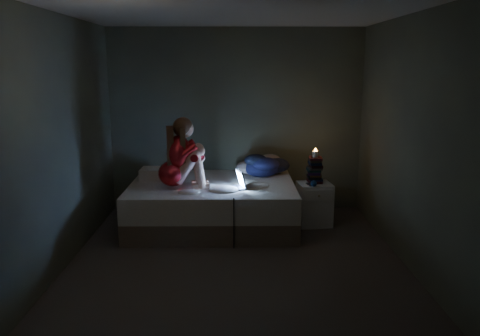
{
  "coord_description": "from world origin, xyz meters",
  "views": [
    {
      "loc": [
        -0.01,
        -4.92,
        2.09
      ],
      "look_at": [
        0.05,
        1.0,
        0.8
      ],
      "focal_mm": 35.7,
      "sensor_mm": 36.0,
      "label": 1
    }
  ],
  "objects_px": {
    "woman": "(172,153)",
    "bed": "(213,204)",
    "nightstand": "(314,204)",
    "candle": "(315,153)",
    "laptop": "(230,180)",
    "phone": "(310,184)"
  },
  "relations": [
    {
      "from": "woman",
      "to": "candle",
      "type": "height_order",
      "value": "woman"
    },
    {
      "from": "bed",
      "to": "laptop",
      "type": "height_order",
      "value": "laptop"
    },
    {
      "from": "nightstand",
      "to": "bed",
      "type": "bearing_deg",
      "value": 174.55
    },
    {
      "from": "phone",
      "to": "candle",
      "type": "bearing_deg",
      "value": 47.03
    },
    {
      "from": "laptop",
      "to": "candle",
      "type": "height_order",
      "value": "candle"
    },
    {
      "from": "laptop",
      "to": "bed",
      "type": "bearing_deg",
      "value": 107.82
    },
    {
      "from": "bed",
      "to": "phone",
      "type": "relative_size",
      "value": 15.08
    },
    {
      "from": "woman",
      "to": "phone",
      "type": "height_order",
      "value": "woman"
    },
    {
      "from": "bed",
      "to": "phone",
      "type": "height_order",
      "value": "bed"
    },
    {
      "from": "woman",
      "to": "bed",
      "type": "bearing_deg",
      "value": 20.04
    },
    {
      "from": "laptop",
      "to": "nightstand",
      "type": "xyz_separation_m",
      "value": [
        1.11,
        0.35,
        -0.42
      ]
    },
    {
      "from": "laptop",
      "to": "phone",
      "type": "height_order",
      "value": "laptop"
    },
    {
      "from": "laptop",
      "to": "candle",
      "type": "bearing_deg",
      "value": 2.56
    },
    {
      "from": "candle",
      "to": "phone",
      "type": "height_order",
      "value": "candle"
    },
    {
      "from": "woman",
      "to": "nightstand",
      "type": "distance_m",
      "value": 1.98
    },
    {
      "from": "bed",
      "to": "woman",
      "type": "distance_m",
      "value": 0.91
    },
    {
      "from": "phone",
      "to": "bed",
      "type": "bearing_deg",
      "value": 166.74
    },
    {
      "from": "nightstand",
      "to": "candle",
      "type": "xyz_separation_m",
      "value": [
        0.0,
        0.06,
        0.67
      ]
    },
    {
      "from": "nightstand",
      "to": "candle",
      "type": "relative_size",
      "value": 7.05
    },
    {
      "from": "woman",
      "to": "laptop",
      "type": "distance_m",
      "value": 0.78
    },
    {
      "from": "nightstand",
      "to": "phone",
      "type": "relative_size",
      "value": 4.03
    },
    {
      "from": "bed",
      "to": "nightstand",
      "type": "bearing_deg",
      "value": 1.14
    }
  ]
}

